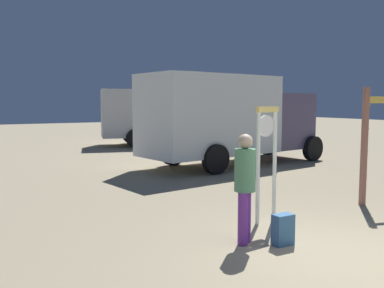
# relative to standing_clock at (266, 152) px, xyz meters

# --- Properties ---
(ground_plane) EXTENTS (80.00, 80.00, 0.00)m
(ground_plane) POSITION_rel_standing_clock_xyz_m (-0.19, -2.00, -1.28)
(ground_plane) COLOR tan
(standing_clock) EXTENTS (0.50, 0.14, 2.07)m
(standing_clock) POSITION_rel_standing_clock_xyz_m (0.00, 0.00, 0.00)
(standing_clock) COLOR silver
(standing_clock) RESTS_ON ground_plane
(arrow_sign) EXTENTS (1.10, 0.43, 2.46)m
(arrow_sign) POSITION_rel_standing_clock_xyz_m (2.95, -0.06, 0.39)
(arrow_sign) COLOR #A06654
(arrow_sign) RESTS_ON ground_plane
(person_near_clock) EXTENTS (0.32, 0.32, 1.68)m
(person_near_clock) POSITION_rel_standing_clock_xyz_m (-1.02, -0.75, -0.34)
(person_near_clock) COLOR #6F3297
(person_near_clock) RESTS_ON ground_plane
(backpack) EXTENTS (0.31, 0.23, 0.47)m
(backpack) POSITION_rel_standing_clock_xyz_m (-0.55, -1.09, -1.04)
(backpack) COLOR teal
(backpack) RESTS_ON ground_plane
(box_truck_near) EXTENTS (7.02, 3.30, 3.01)m
(box_truck_near) POSITION_rel_standing_clock_xyz_m (3.31, 6.06, 0.36)
(box_truck_near) COLOR silver
(box_truck_near) RESTS_ON ground_plane
(box_truck_far) EXTENTS (7.16, 4.05, 2.75)m
(box_truck_far) POSITION_rel_standing_clock_xyz_m (4.44, 13.34, 0.24)
(box_truck_far) COLOR silver
(box_truck_far) RESTS_ON ground_plane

